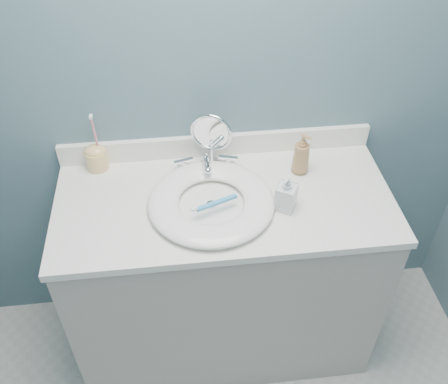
{
  "coord_description": "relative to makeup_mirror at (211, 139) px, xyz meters",
  "views": [
    {
      "loc": [
        -0.15,
        -0.33,
        2.11
      ],
      "look_at": [
        -0.0,
        0.94,
        0.94
      ],
      "focal_mm": 40.0,
      "sensor_mm": 36.0,
      "label": 1
    }
  ],
  "objects": [
    {
      "name": "soap_bottle_clear",
      "position": [
        0.23,
        -0.26,
        -0.06
      ],
      "size": [
        0.09,
        0.09,
        0.15
      ],
      "primitive_type": "imported",
      "rotation": [
        0.0,
        0.0,
        -0.53
      ],
      "color": "silver",
      "rests_on": "countertop"
    },
    {
      "name": "backsplash",
      "position": [
        0.03,
        0.07,
        -0.08
      ],
      "size": [
        1.22,
        0.02,
        0.09
      ],
      "primitive_type": "cube",
      "color": "white",
      "rests_on": "countertop"
    },
    {
      "name": "makeup_mirror",
      "position": [
        0.0,
        0.0,
        0.0
      ],
      "size": [
        0.15,
        0.09,
        0.24
      ],
      "rotation": [
        0.0,
        0.0,
        -0.35
      ],
      "color": "silver",
      "rests_on": "countertop"
    },
    {
      "name": "basin",
      "position": [
        -0.02,
        -0.22,
        -0.11
      ],
      "size": [
        0.45,
        0.45,
        0.04
      ],
      "primitive_type": null,
      "color": "white",
      "rests_on": "countertop"
    },
    {
      "name": "back_wall",
      "position": [
        0.03,
        0.08,
        0.19
      ],
      "size": [
        2.2,
        0.02,
        2.4
      ],
      "primitive_type": "cube",
      "color": "slate",
      "rests_on": "ground"
    },
    {
      "name": "faucet",
      "position": [
        -0.02,
        -0.03,
        -0.1
      ],
      "size": [
        0.25,
        0.13,
        0.07
      ],
      "color": "silver",
      "rests_on": "countertop"
    },
    {
      "name": "vanity_cabinet",
      "position": [
        0.03,
        -0.19,
        -0.58
      ],
      "size": [
        1.2,
        0.55,
        0.85
      ],
      "primitive_type": "cube",
      "color": "#ABA59C",
      "rests_on": "ground"
    },
    {
      "name": "soap_bottle_amber",
      "position": [
        0.33,
        -0.07,
        -0.04
      ],
      "size": [
        0.09,
        0.09,
        0.17
      ],
      "primitive_type": "imported",
      "rotation": [
        0.0,
        0.0,
        0.69
      ],
      "color": "#9D7146",
      "rests_on": "countertop"
    },
    {
      "name": "toothbrush_holder",
      "position": [
        -0.44,
        0.04,
        -0.07
      ],
      "size": [
        0.08,
        0.08,
        0.24
      ],
      "rotation": [
        0.0,
        0.0,
        -0.02
      ],
      "color": "#E8C074",
      "rests_on": "countertop"
    },
    {
      "name": "countertop",
      "position": [
        0.03,
        -0.19,
        -0.14
      ],
      "size": [
        1.22,
        0.57,
        0.03
      ],
      "primitive_type": "cube",
      "color": "white",
      "rests_on": "vanity_cabinet"
    },
    {
      "name": "toothbrush_lying",
      "position": [
        -0.01,
        -0.26,
        -0.09
      ],
      "size": [
        0.17,
        0.07,
        0.02
      ],
      "rotation": [
        0.0,
        0.0,
        0.36
      ],
      "color": "#3D98D8",
      "rests_on": "basin"
    },
    {
      "name": "drain",
      "position": [
        -0.02,
        -0.22,
        -0.13
      ],
      "size": [
        0.04,
        0.04,
        0.01
      ],
      "primitive_type": "cylinder",
      "color": "silver",
      "rests_on": "countertop"
    }
  ]
}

